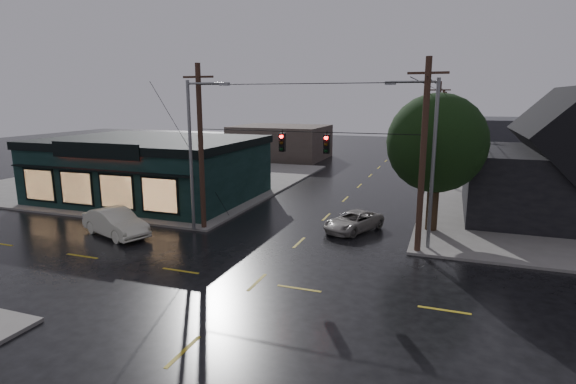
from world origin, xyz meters
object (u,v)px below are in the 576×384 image
(corner_tree, at_px, (436,144))
(utility_pole_nw, at_px, (204,229))
(utility_pole_ne, at_px, (417,253))
(sedan_cream, at_px, (115,223))
(suv_silver, at_px, (353,221))

(corner_tree, relative_size, utility_pole_nw, 0.82)
(utility_pole_ne, distance_m, sedan_cream, 17.55)
(corner_tree, xyz_separation_m, sedan_cream, (-17.78, -7.28, -4.66))
(corner_tree, relative_size, suv_silver, 1.91)
(sedan_cream, distance_m, suv_silver, 14.46)
(utility_pole_ne, bearing_deg, suv_silver, 144.66)
(utility_pole_nw, relative_size, sedan_cream, 2.04)
(sedan_cream, height_order, suv_silver, sedan_cream)
(utility_pole_nw, distance_m, suv_silver, 9.41)
(utility_pole_nw, xyz_separation_m, utility_pole_ne, (13.00, 0.00, 0.00))
(corner_tree, bearing_deg, sedan_cream, -157.72)
(corner_tree, relative_size, utility_pole_ne, 0.82)
(utility_pole_nw, distance_m, sedan_cream, 5.28)
(corner_tree, distance_m, utility_pole_ne, 6.98)
(suv_silver, bearing_deg, utility_pole_nw, -137.30)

